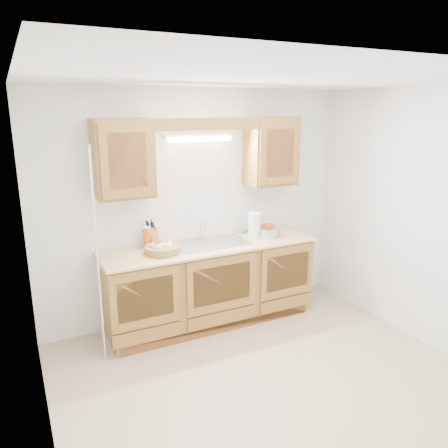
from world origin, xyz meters
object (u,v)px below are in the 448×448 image
fruit_basket (162,248)px  apple_bowl (267,231)px  paper_towel (254,225)px  knife_block (151,237)px

fruit_basket → apple_bowl: bearing=1.8°
fruit_basket → paper_towel: 1.09m
apple_bowl → knife_block: bearing=170.6°
fruit_basket → knife_block: 0.26m
paper_towel → apple_bowl: 0.17m
knife_block → apple_bowl: size_ratio=0.94×
paper_towel → apple_bowl: paper_towel is taller
knife_block → apple_bowl: 1.29m
knife_block → fruit_basket: bearing=-106.8°
fruit_basket → knife_block: knife_block is taller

